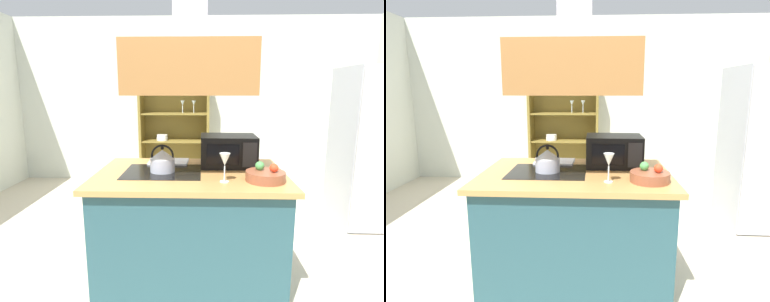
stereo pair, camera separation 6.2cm
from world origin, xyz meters
The scene contains 11 objects.
ground_plane centered at (0.00, 0.00, 0.00)m, with size 7.80×7.80×0.00m, color beige.
wall_back centered at (0.00, 3.00, 1.35)m, with size 6.00×0.12×2.70m, color silver.
kitchen_island centered at (0.06, 0.06, 0.45)m, with size 1.47×0.98×0.90m.
range_hood centered at (0.06, 0.06, 1.78)m, with size 0.90×0.70×1.20m.
refrigerator centered at (2.17, 1.23, 0.89)m, with size 0.90×0.77×1.79m.
dish_cabinet centered at (-0.31, 2.78, 0.78)m, with size 1.12×0.40×1.78m.
kettle centered at (-0.16, 0.06, 0.99)m, with size 0.19×0.19×0.22m.
cutting_board centered at (-0.15, 0.37, 0.91)m, with size 0.34×0.24×0.02m, color white.
microwave centered at (0.37, 0.28, 1.03)m, with size 0.46×0.35×0.26m.
wine_glass_on_counter centered at (0.30, -0.20, 1.05)m, with size 0.08×0.08×0.21m.
fruit_bowl centered at (0.59, -0.17, 0.94)m, with size 0.28×0.28×0.13m.
Camera 2 is at (0.20, -2.29, 1.53)m, focal length 28.96 mm.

